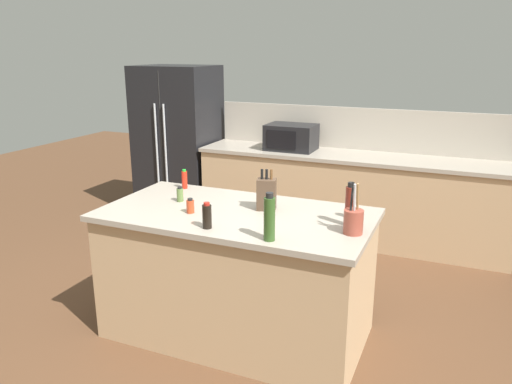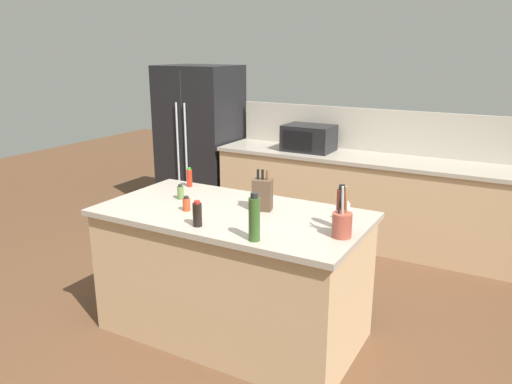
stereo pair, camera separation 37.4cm
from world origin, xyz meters
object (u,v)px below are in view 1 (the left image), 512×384
(utensil_crock, at_px, (353,221))
(vinegar_bottle, at_px, (350,205))
(spice_jar_oregano, at_px, (180,195))
(soy_sauce_bottle, at_px, (207,216))
(refrigerator, at_px, (178,142))
(olive_oil_bottle, at_px, (269,218))
(microwave, at_px, (291,137))
(hot_sauce_bottle, at_px, (185,179))
(knife_block, at_px, (267,194))
(salt_shaker, at_px, (351,209))
(spice_jar_paprika, at_px, (190,206))

(utensil_crock, relative_size, vinegar_bottle, 1.12)
(spice_jar_oregano, relative_size, soy_sauce_bottle, 0.66)
(refrigerator, relative_size, olive_oil_bottle, 6.25)
(microwave, distance_m, hot_sauce_bottle, 1.84)
(refrigerator, relative_size, knife_block, 6.30)
(knife_block, height_order, vinegar_bottle, knife_block)
(olive_oil_bottle, bearing_deg, refrigerator, 130.49)
(knife_block, relative_size, utensil_crock, 0.91)
(salt_shaker, bearing_deg, utensil_crock, -74.90)
(refrigerator, height_order, knife_block, refrigerator)
(microwave, distance_m, knife_block, 2.13)
(knife_block, height_order, utensil_crock, utensil_crock)
(knife_block, height_order, olive_oil_bottle, olive_oil_bottle)
(spice_jar_oregano, relative_size, salt_shaker, 0.83)
(utensil_crock, bearing_deg, spice_jar_oregano, 173.39)
(hot_sauce_bottle, height_order, salt_shaker, hot_sauce_bottle)
(microwave, relative_size, hot_sauce_bottle, 3.39)
(hot_sauce_bottle, bearing_deg, knife_block, -16.83)
(refrigerator, height_order, spice_jar_paprika, refrigerator)
(olive_oil_bottle, xyz_separation_m, soy_sauce_bottle, (-0.44, 0.04, -0.06))
(knife_block, bearing_deg, utensil_crock, -33.68)
(knife_block, height_order, spice_jar_oregano, knife_block)
(spice_jar_paprika, xyz_separation_m, soy_sauce_bottle, (0.25, -0.22, 0.03))
(olive_oil_bottle, bearing_deg, salt_shaker, 59.15)
(olive_oil_bottle, bearing_deg, microwave, 106.59)
(utensil_crock, height_order, salt_shaker, utensil_crock)
(soy_sauce_bottle, bearing_deg, spice_jar_oregano, 137.32)
(knife_block, relative_size, olive_oil_bottle, 0.99)
(spice_jar_oregano, xyz_separation_m, salt_shaker, (1.24, 0.13, 0.01))
(spice_jar_paprika, height_order, spice_jar_oregano, spice_jar_oregano)
(salt_shaker, bearing_deg, spice_jar_oregano, -173.91)
(olive_oil_bottle, distance_m, vinegar_bottle, 0.57)
(soy_sauce_bottle, bearing_deg, salt_shaker, 35.03)
(spice_jar_paprika, height_order, hot_sauce_bottle, hot_sauce_bottle)
(olive_oil_bottle, xyz_separation_m, hot_sauce_bottle, (-1.04, 0.77, -0.06))
(microwave, relative_size, vinegar_bottle, 1.86)
(hot_sauce_bottle, bearing_deg, salt_shaker, -7.53)
(vinegar_bottle, relative_size, soy_sauce_bottle, 1.69)
(spice_jar_oregano, relative_size, vinegar_bottle, 0.39)
(olive_oil_bottle, height_order, spice_jar_oregano, olive_oil_bottle)
(spice_jar_paprika, height_order, olive_oil_bottle, olive_oil_bottle)
(refrigerator, distance_m, utensil_crock, 3.57)
(utensil_crock, distance_m, spice_jar_oregano, 1.33)
(microwave, xyz_separation_m, hot_sauce_bottle, (-0.27, -1.82, -0.07))
(microwave, bearing_deg, spice_jar_paprika, -87.84)
(vinegar_bottle, xyz_separation_m, salt_shaker, (-0.02, 0.16, -0.07))
(microwave, height_order, salt_shaker, microwave)
(spice_jar_oregano, bearing_deg, hot_sauce_bottle, 115.42)
(hot_sauce_bottle, bearing_deg, vinegar_bottle, -13.53)
(utensil_crock, relative_size, salt_shaker, 2.39)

